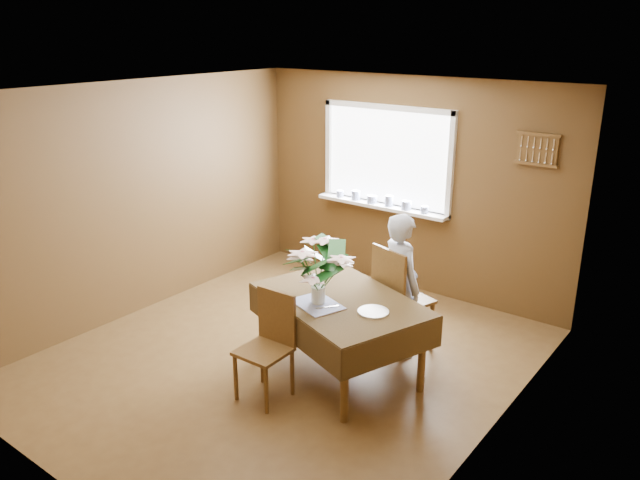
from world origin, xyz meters
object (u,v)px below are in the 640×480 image
Objects in this scene: chair_near at (269,340)px; seated_woman at (401,285)px; chair_far at (397,296)px; flower_bouquet at (318,266)px; dining_table at (340,307)px.

chair_near is 0.66× the size of seated_woman.
chair_far is 1.72× the size of flower_bouquet.
chair_near is 1.41m from seated_woman.
dining_table is 0.70m from seated_woman.
chair_far is 1.40m from chair_near.
dining_table is 1.67× the size of chair_far.
dining_table is at bearing 99.37° from seated_woman.
chair_near is (-0.27, -0.64, -0.14)m from dining_table.
seated_woman is at bearing 174.90° from chair_far.
flower_bouquet is (-0.33, -0.85, 0.38)m from seated_woman.
chair_far is 0.14m from seated_woman.
chair_far is at bearing 72.10° from flower_bouquet.
chair_far is 1.05m from flower_bouquet.
flower_bouquet is at bearing 89.74° from chair_far.
seated_woman reaches higher than dining_table.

